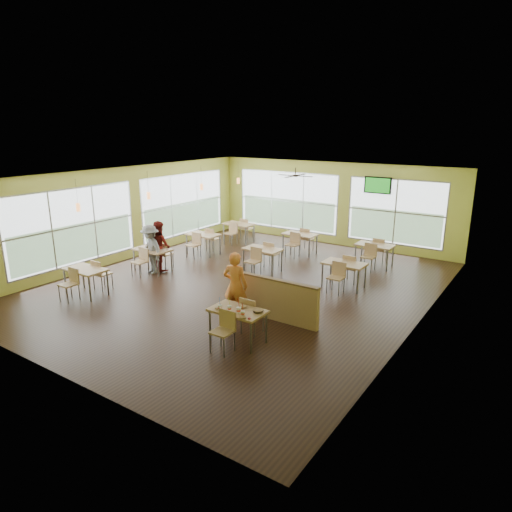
% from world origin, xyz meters
% --- Properties ---
extents(room, '(12.00, 12.04, 3.20)m').
position_xyz_m(room, '(0.00, 0.00, 1.60)').
color(room, black).
rests_on(room, ground).
extents(window_bays, '(9.24, 10.24, 2.38)m').
position_xyz_m(window_bays, '(-2.65, 3.08, 1.48)').
color(window_bays, white).
rests_on(window_bays, room).
extents(main_table, '(1.22, 1.52, 0.87)m').
position_xyz_m(main_table, '(2.00, -3.00, 0.63)').
color(main_table, tan).
rests_on(main_table, floor).
extents(half_wall_divider, '(2.40, 0.14, 1.04)m').
position_xyz_m(half_wall_divider, '(2.00, -1.55, 0.52)').
color(half_wall_divider, tan).
rests_on(half_wall_divider, floor).
extents(dining_tables, '(6.92, 8.72, 0.87)m').
position_xyz_m(dining_tables, '(-1.05, 1.71, 0.63)').
color(dining_tables, tan).
rests_on(dining_tables, floor).
extents(pendant_lights, '(0.11, 7.31, 0.86)m').
position_xyz_m(pendant_lights, '(-3.20, 0.68, 2.45)').
color(pendant_lights, '#2D2119').
rests_on(pendant_lights, ceiling).
extents(ceiling_fan, '(1.25, 1.25, 0.29)m').
position_xyz_m(ceiling_fan, '(-0.00, 3.00, 2.95)').
color(ceiling_fan, '#2D2119').
rests_on(ceiling_fan, ceiling).
extents(tv_backwall, '(1.00, 0.07, 0.60)m').
position_xyz_m(tv_backwall, '(1.80, 5.90, 2.45)').
color(tv_backwall, black).
rests_on(tv_backwall, wall_back).
extents(man_plaid, '(0.69, 0.54, 1.68)m').
position_xyz_m(man_plaid, '(1.20, -2.00, 0.84)').
color(man_plaid, '#E34119').
rests_on(man_plaid, floor).
extents(patron_maroon, '(0.92, 0.80, 1.62)m').
position_xyz_m(patron_maroon, '(-3.13, -0.24, 0.81)').
color(patron_maroon, '#621510').
rests_on(patron_maroon, floor).
extents(patron_grey, '(1.12, 0.80, 1.57)m').
position_xyz_m(patron_grey, '(-3.11, -0.65, 0.78)').
color(patron_grey, slate).
rests_on(patron_grey, floor).
extents(cup_blue, '(0.09, 0.09, 0.33)m').
position_xyz_m(cup_blue, '(1.70, -3.24, 0.82)').
color(cup_blue, white).
rests_on(cup_blue, main_table).
extents(cup_yellow, '(0.09, 0.09, 0.33)m').
position_xyz_m(cup_yellow, '(1.90, -3.16, 0.82)').
color(cup_yellow, white).
rests_on(cup_yellow, main_table).
extents(cup_red_near, '(0.10, 0.10, 0.37)m').
position_xyz_m(cup_red_near, '(2.14, -3.15, 0.82)').
color(cup_red_near, white).
rests_on(cup_red_near, main_table).
extents(cup_red_far, '(0.09, 0.09, 0.31)m').
position_xyz_m(cup_red_far, '(2.29, -3.22, 0.81)').
color(cup_red_far, white).
rests_on(cup_red_far, main_table).
extents(food_basket, '(0.24, 0.24, 0.05)m').
position_xyz_m(food_basket, '(2.43, -2.86, 0.78)').
color(food_basket, black).
rests_on(food_basket, main_table).
extents(ketchup_cup, '(0.06, 0.06, 0.03)m').
position_xyz_m(ketchup_cup, '(2.48, -3.26, 0.76)').
color(ketchup_cup, maroon).
rests_on(ketchup_cup, main_table).
extents(wrapper_left, '(0.17, 0.16, 0.04)m').
position_xyz_m(wrapper_left, '(1.63, -3.20, 0.77)').
color(wrapper_left, '#A1764E').
rests_on(wrapper_left, main_table).
extents(wrapper_mid, '(0.22, 0.20, 0.05)m').
position_xyz_m(wrapper_mid, '(2.02, -2.85, 0.78)').
color(wrapper_mid, '#A1764E').
rests_on(wrapper_mid, main_table).
extents(wrapper_right, '(0.16, 0.14, 0.04)m').
position_xyz_m(wrapper_right, '(2.35, -3.30, 0.77)').
color(wrapper_right, '#A1764E').
rests_on(wrapper_right, main_table).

